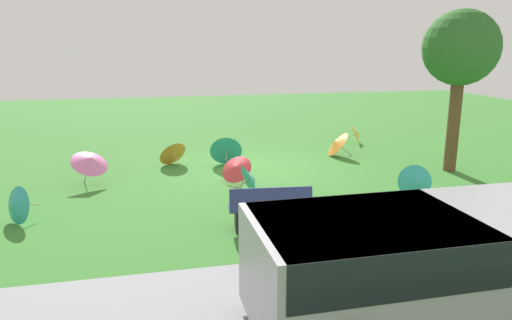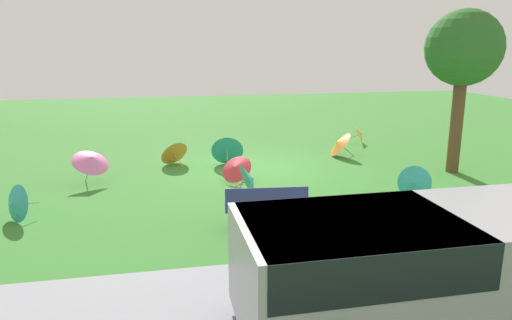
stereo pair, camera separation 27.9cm
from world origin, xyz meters
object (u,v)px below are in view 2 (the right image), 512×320
van_dark (408,262)px  parasol_teal_1 (415,182)px  parasol_orange_0 (173,151)px  parasol_orange_1 (338,143)px  parasol_teal_2 (227,149)px  parasol_yellow_0 (360,134)px  shade_tree (464,51)px  parasol_pink_0 (91,160)px  parasol_teal_3 (250,180)px  parasol_red_0 (236,168)px  parasol_teal_0 (14,204)px  park_bench (266,207)px

van_dark → parasol_teal_1: (-2.85, -4.80, -0.51)m
parasol_orange_0 → parasol_orange_1: (-5.27, -0.03, 0.02)m
parasol_orange_1 → parasol_orange_0: bearing=0.3°
parasol_orange_1 → parasol_teal_2: (3.66, 0.34, 0.05)m
parasol_orange_1 → parasol_yellow_0: size_ratio=1.24×
shade_tree → parasol_pink_0: bearing=-4.4°
parasol_orange_1 → parasol_teal_2: bearing=5.4°
parasol_pink_0 → shade_tree: bearing=175.6°
van_dark → parasol_teal_1: size_ratio=5.32×
van_dark → parasol_teal_1: bearing=-120.7°
parasol_orange_0 → van_dark: bearing=105.7°
parasol_teal_3 → parasol_teal_2: bearing=-88.4°
parasol_teal_2 → parasol_teal_3: (-0.09, 3.16, -0.08)m
van_dark → parasol_orange_1: bearing=-106.1°
parasol_teal_1 → parasol_teal_2: bearing=-47.1°
parasol_pink_0 → parasol_red_0: size_ratio=1.21×
shade_tree → parasol_orange_0: size_ratio=4.29×
parasol_teal_0 → parasol_orange_1: bearing=-153.8°
parasol_orange_0 → parasol_teal_2: (-1.60, 0.31, 0.07)m
van_dark → parasol_teal_2: size_ratio=4.47×
van_dark → park_bench: 3.77m
shade_tree → parasol_teal_0: shade_tree is taller
shade_tree → parasol_teal_2: (6.16, -2.11, -2.90)m
parasol_teal_1 → parasol_yellow_0: (-1.36, -6.26, -0.05)m
parasol_pink_0 → parasol_teal_2: 3.97m
parasol_orange_1 → van_dark: bearing=73.9°
parasol_yellow_0 → parasol_teal_2: (5.20, 2.13, 0.13)m
parasol_teal_1 → parasol_yellow_0: size_ratio=1.06×
parasol_red_0 → parasol_yellow_0: (-5.26, -4.10, -0.05)m
shade_tree → parasol_teal_1: 4.29m
parasol_yellow_0 → parasol_teal_2: size_ratio=0.80×
parasol_pink_0 → parasol_yellow_0: parasol_pink_0 is taller
parasol_teal_2 → parasol_red_0: bearing=88.1°
parasol_teal_1 → parasol_teal_3: (3.75, -0.98, 0.01)m
parasol_orange_0 → parasol_yellow_0: parasol_orange_0 is taller
parasol_red_0 → van_dark: bearing=98.6°
van_dark → park_bench: bearing=-74.4°
park_bench → parasol_red_0: (0.05, -3.37, -0.07)m
park_bench → parasol_teal_2: parasol_teal_2 is taller
park_bench → parasol_teal_3: 2.18m
parasol_pink_0 → parasol_red_0: (-3.67, 0.63, -0.25)m
shade_tree → parasol_pink_0: (9.89, -0.77, -2.73)m
shade_tree → parasol_pink_0: 10.29m
shade_tree → park_bench: bearing=27.6°
parasol_orange_1 → parasol_red_0: (3.73, 2.31, -0.03)m
parasol_pink_0 → parasol_teal_0: (1.21, 2.55, -0.25)m
park_bench → parasol_orange_0: (1.59, -5.64, -0.06)m
shade_tree → parasol_orange_0: (7.76, -2.42, -2.97)m
shade_tree → parasol_red_0: size_ratio=4.23×
van_dark → parasol_pink_0: (4.73, -7.59, -0.26)m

